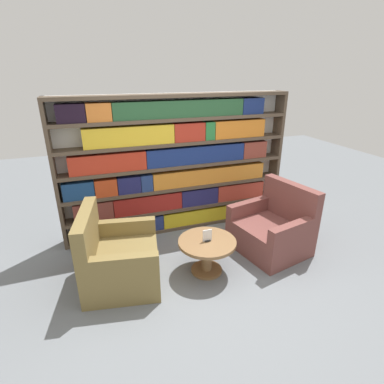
% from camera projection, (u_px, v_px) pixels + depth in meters
% --- Properties ---
extents(ground_plane, '(14.00, 14.00, 0.00)m').
position_uv_depth(ground_plane, '(212.00, 276.00, 3.78)').
color(ground_plane, slate).
extents(bookshelf, '(3.55, 0.30, 2.12)m').
position_uv_depth(bookshelf, '(176.00, 166.00, 4.63)').
color(bookshelf, silver).
rests_on(bookshelf, ground_plane).
extents(armchair_left, '(1.01, 1.09, 0.95)m').
position_uv_depth(armchair_left, '(118.00, 259.00, 3.60)').
color(armchair_left, olive).
rests_on(armchair_left, ground_plane).
extents(armchair_right, '(1.03, 1.10, 0.95)m').
position_uv_depth(armchair_right, '(272.00, 229.00, 4.28)').
color(armchair_right, brown).
rests_on(armchair_right, ground_plane).
extents(coffee_table, '(0.73, 0.73, 0.45)m').
position_uv_depth(coffee_table, '(207.00, 249.00, 3.77)').
color(coffee_table, brown).
rests_on(coffee_table, ground_plane).
extents(table_sign, '(0.12, 0.06, 0.15)m').
position_uv_depth(table_sign, '(207.00, 236.00, 3.70)').
color(table_sign, black).
rests_on(table_sign, coffee_table).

